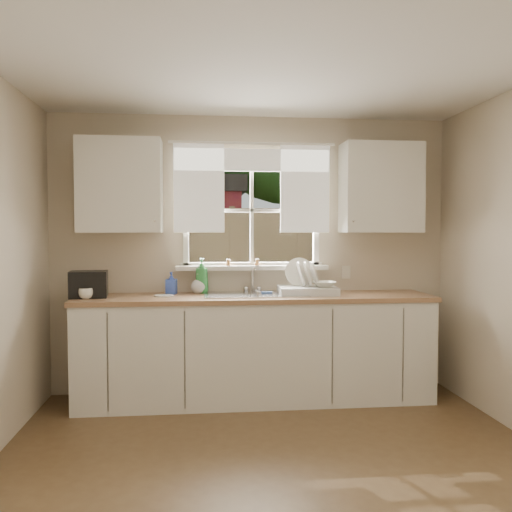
{
  "coord_description": "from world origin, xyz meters",
  "views": [
    {
      "loc": [
        -0.48,
        -2.93,
        1.46
      ],
      "look_at": [
        0.0,
        1.65,
        1.25
      ],
      "focal_mm": 38.0,
      "sensor_mm": 36.0,
      "label": 1
    }
  ],
  "objects": [
    {
      "name": "black_appliance",
      "position": [
        -1.4,
        1.69,
        1.02
      ],
      "size": [
        0.32,
        0.29,
        0.22
      ],
      "primitive_type": "cube",
      "rotation": [
        0.0,
        0.0,
        0.1
      ],
      "color": "black",
      "rests_on": "countertop"
    },
    {
      "name": "backyard",
      "position": [
        0.58,
        8.42,
        3.46
      ],
      "size": [
        20.0,
        10.0,
        6.13
      ],
      "color": "#335421",
      "rests_on": "ground"
    },
    {
      "name": "ceiling",
      "position": [
        0.0,
        0.0,
        2.5
      ],
      "size": [
        3.6,
        4.0,
        0.02
      ],
      "primitive_type": "cube",
      "color": "silver",
      "rests_on": "room_walls"
    },
    {
      "name": "soap_bottle_a",
      "position": [
        -0.46,
        1.89,
        1.07
      ],
      "size": [
        0.15,
        0.15,
        0.31
      ],
      "primitive_type": "imported",
      "rotation": [
        0.0,
        0.0,
        0.3
      ],
      "color": "#2B843A",
      "rests_on": "countertop"
    },
    {
      "name": "bowl",
      "position": [
        0.6,
        1.67,
        1.0
      ],
      "size": [
        0.22,
        0.22,
        0.05
      ],
      "primitive_type": "imported",
      "rotation": [
        0.0,
        0.0,
        0.11
      ],
      "color": "white",
      "rests_on": "dish_rack"
    },
    {
      "name": "curtains",
      "position": [
        0.0,
        1.95,
        1.93
      ],
      "size": [
        1.5,
        0.03,
        0.81
      ],
      "color": "white",
      "rests_on": "room_walls"
    },
    {
      "name": "soap_bottle_c",
      "position": [
        -0.49,
        1.88,
        1.0
      ],
      "size": [
        0.18,
        0.18,
        0.18
      ],
      "primitive_type": "imported",
      "rotation": [
        0.0,
        0.0,
        -0.36
      ],
      "color": "beige",
      "rests_on": "countertop"
    },
    {
      "name": "base_cabinets",
      "position": [
        0.0,
        1.68,
        0.43
      ],
      "size": [
        3.0,
        0.62,
        0.87
      ],
      "primitive_type": "cube",
      "color": "white",
      "rests_on": "ground"
    },
    {
      "name": "upper_cabinet_right",
      "position": [
        1.15,
        1.82,
        1.85
      ],
      "size": [
        0.7,
        0.33,
        0.8
      ],
      "primitive_type": "cube",
      "color": "white",
      "rests_on": "room_walls"
    },
    {
      "name": "upper_cabinet_left",
      "position": [
        -1.15,
        1.82,
        1.85
      ],
      "size": [
        0.7,
        0.33,
        0.8
      ],
      "primitive_type": "cube",
      "color": "white",
      "rests_on": "room_walls"
    },
    {
      "name": "saucer",
      "position": [
        -0.78,
        1.69,
        0.92
      ],
      "size": [
        0.17,
        0.17,
        0.01
      ],
      "primitive_type": "cylinder",
      "color": "silver",
      "rests_on": "countertop"
    },
    {
      "name": "window",
      "position": [
        0.0,
        2.0,
        1.49
      ],
      "size": [
        1.38,
        0.16,
        1.06
      ],
      "color": "white",
      "rests_on": "room_walls"
    },
    {
      "name": "room_walls",
      "position": [
        0.0,
        -0.07,
        1.24
      ],
      "size": [
        3.62,
        4.02,
        2.5
      ],
      "color": "beige",
      "rests_on": "ground"
    },
    {
      "name": "dish_rack",
      "position": [
        0.46,
        1.72,
        0.97
      ],
      "size": [
        0.52,
        0.4,
        0.31
      ],
      "color": "silver",
      "rests_on": "countertop"
    },
    {
      "name": "sink",
      "position": [
        0.0,
        1.71,
        0.84
      ],
      "size": [
        0.88,
        0.52,
        0.4
      ],
      "color": "#B7B7BC",
      "rests_on": "countertop"
    },
    {
      "name": "cup",
      "position": [
        -1.4,
        1.57,
        0.95
      ],
      "size": [
        0.15,
        0.15,
        0.09
      ],
      "primitive_type": "imported",
      "rotation": [
        0.0,
        0.0,
        -0.34
      ],
      "color": "white",
      "rests_on": "countertop"
    },
    {
      "name": "countertop",
      "position": [
        0.0,
        1.68,
        0.89
      ],
      "size": [
        3.04,
        0.65,
        0.04
      ],
      "primitive_type": "cube",
      "color": "#9A704D",
      "rests_on": "base_cabinets"
    },
    {
      "name": "soap_bottle_b",
      "position": [
        -0.73,
        1.85,
        1.01
      ],
      "size": [
        0.1,
        0.11,
        0.19
      ],
      "primitive_type": "imported",
      "rotation": [
        0.0,
        0.0,
        -0.21
      ],
      "color": "blue",
      "rests_on": "countertop"
    },
    {
      "name": "ground",
      "position": [
        0.0,
        0.0,
        0.0
      ],
      "size": [
        4.0,
        4.0,
        0.0
      ],
      "primitive_type": "plane",
      "color": "brown",
      "rests_on": "ground"
    },
    {
      "name": "sill_jars",
      "position": [
        -0.09,
        1.94,
        1.18
      ],
      "size": [
        0.3,
        0.04,
        0.06
      ],
      "color": "brown",
      "rests_on": "window"
    },
    {
      "name": "wall_outlet",
      "position": [
        0.88,
        1.99,
        1.08
      ],
      "size": [
        0.08,
        0.01,
        0.12
      ],
      "primitive_type": "cube",
      "color": "beige",
      "rests_on": "room_walls"
    }
  ]
}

